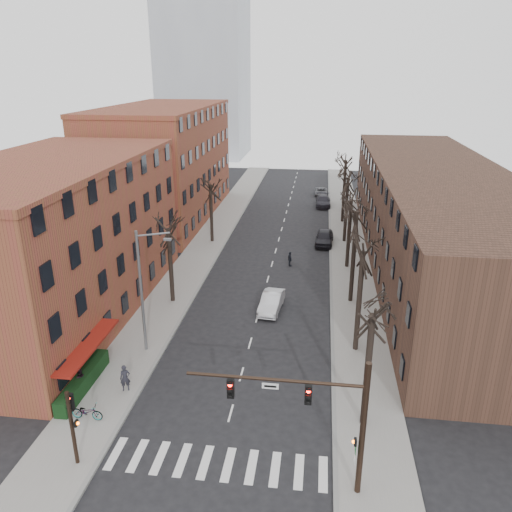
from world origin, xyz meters
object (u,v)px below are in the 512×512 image
(silver_sedan, at_px, (271,302))
(bicycle, at_px, (87,412))
(pedestrian_a, at_px, (125,378))
(parked_car_mid, at_px, (323,201))
(parked_car_near, at_px, (324,238))

(silver_sedan, distance_m, bicycle, 17.74)
(pedestrian_a, bearing_deg, parked_car_mid, 54.31)
(parked_car_mid, bearing_deg, silver_sedan, -97.23)
(silver_sedan, distance_m, parked_car_near, 17.84)
(silver_sedan, relative_size, bicycle, 2.40)
(parked_car_near, xyz_separation_m, bicycle, (-13.27, -32.63, -0.18))
(parked_car_near, distance_m, bicycle, 35.22)
(silver_sedan, xyz_separation_m, parked_car_mid, (4.07, 34.41, 0.01))
(silver_sedan, bearing_deg, parked_car_mid, 88.70)
(bicycle, bearing_deg, parked_car_near, -20.13)
(parked_car_mid, bearing_deg, pedestrian_a, -104.74)
(parked_car_mid, bearing_deg, bicycle, -105.18)
(bicycle, bearing_deg, silver_sedan, -28.36)
(parked_car_near, relative_size, bicycle, 2.57)
(silver_sedan, height_order, parked_car_near, parked_car_near)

